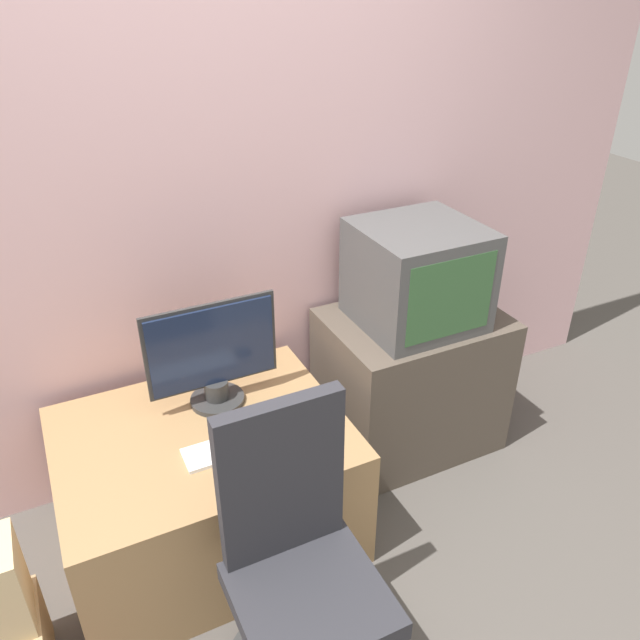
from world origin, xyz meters
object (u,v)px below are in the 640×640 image
keyboard (235,446)px  office_chair (302,590)px  main_monitor (213,356)px  mouse (296,427)px  crt_tv (417,275)px

keyboard → office_chair: bearing=-88.2°
office_chair → main_monitor: bearing=89.2°
keyboard → office_chair: 0.55m
main_monitor → mouse: (0.20, -0.30, -0.19)m
crt_tv → office_chair: crt_tv is taller
main_monitor → crt_tv: bearing=-0.2°
mouse → crt_tv: 0.83m
main_monitor → office_chair: bearing=-90.8°
keyboard → mouse: 0.23m
keyboard → crt_tv: (0.93, 0.29, 0.35)m
mouse → office_chair: (-0.22, -0.52, -0.17)m
mouse → main_monitor: bearing=124.5°
keyboard → crt_tv: size_ratio=0.75×
main_monitor → crt_tv: (0.90, -0.00, 0.15)m
main_monitor → keyboard: size_ratio=1.38×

